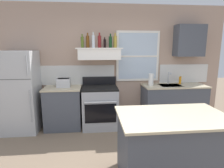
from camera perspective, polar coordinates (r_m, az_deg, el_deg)
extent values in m
cube|color=tan|center=(4.39, -0.72, 5.81)|extent=(5.40, 0.06, 2.70)
cube|color=silver|center=(4.42, -15.68, 2.56)|extent=(2.50, 0.02, 0.44)
cube|color=silver|center=(4.88, 20.94, 3.01)|extent=(1.20, 0.02, 0.44)
cube|color=white|center=(4.43, 7.82, 8.35)|extent=(1.00, 0.04, 1.15)
cube|color=silver|center=(4.42, 7.87, 8.34)|extent=(0.90, 0.01, 1.05)
cube|color=white|center=(4.41, 7.88, 8.34)|extent=(0.90, 0.02, 0.04)
cube|color=#B7BABC|center=(4.34, -26.07, -2.16)|extent=(0.70, 0.68, 1.69)
cube|color=#333333|center=(3.97, -28.12, 1.21)|extent=(0.69, 0.00, 0.01)
cylinder|color=#A5A8AD|center=(3.95, -23.53, -6.24)|extent=(0.02, 0.02, 0.64)
cylinder|color=#A5A8AD|center=(3.81, -24.45, 5.15)|extent=(0.02, 0.02, 0.37)
cube|color=#474C56|center=(4.29, -14.52, -7.14)|extent=(0.76, 0.60, 0.88)
cube|color=#C6B793|center=(4.17, -14.82, -1.18)|extent=(0.79, 0.63, 0.03)
cube|color=silver|center=(4.17, -14.49, 0.37)|extent=(0.28, 0.20, 0.19)
cube|color=black|center=(4.15, -14.55, 1.58)|extent=(0.24, 0.16, 0.01)
cube|color=black|center=(4.18, -16.48, 0.80)|extent=(0.02, 0.03, 0.02)
cube|color=#9EA0A5|center=(4.20, -3.66, -7.24)|extent=(0.76, 0.64, 0.87)
cube|color=black|center=(4.08, -3.74, -1.17)|extent=(0.76, 0.64, 0.04)
cube|color=black|center=(4.34, -3.90, 1.06)|extent=(0.76, 0.06, 0.18)
cube|color=black|center=(3.90, -3.47, -8.95)|extent=(0.65, 0.01, 0.40)
cylinder|color=silver|center=(3.79, -3.49, -5.58)|extent=(0.65, 0.03, 0.03)
cube|color=white|center=(4.09, -3.92, 9.04)|extent=(0.88, 0.48, 0.22)
cube|color=#262628|center=(3.87, -3.79, 7.74)|extent=(0.75, 0.02, 0.04)
cube|color=white|center=(4.09, -3.94, 10.76)|extent=(0.96, 0.52, 0.02)
cylinder|color=#4C601E|center=(4.07, -9.01, 12.40)|extent=(0.06, 0.06, 0.22)
cylinder|color=#4C601E|center=(4.07, -9.07, 14.36)|extent=(0.03, 0.03, 0.06)
cylinder|color=brown|center=(4.12, -7.38, 12.59)|extent=(0.07, 0.07, 0.25)
cylinder|color=brown|center=(4.13, -7.44, 14.74)|extent=(0.03, 0.03, 0.06)
cylinder|color=silver|center=(4.04, -5.69, 12.72)|extent=(0.06, 0.06, 0.26)
cylinder|color=silver|center=(4.05, -5.73, 14.98)|extent=(0.03, 0.03, 0.06)
cylinder|color=maroon|center=(4.07, -3.82, 12.69)|extent=(0.07, 0.07, 0.25)
cylinder|color=maroon|center=(4.08, -3.85, 14.88)|extent=(0.03, 0.03, 0.06)
cylinder|color=black|center=(4.13, -2.23, 12.18)|extent=(0.06, 0.06, 0.18)
cylinder|color=black|center=(4.14, -2.24, 13.71)|extent=(0.02, 0.02, 0.04)
cylinder|color=#143819|center=(4.08, -0.49, 12.59)|extent=(0.07, 0.07, 0.23)
cylinder|color=#143819|center=(4.09, -0.50, 14.63)|extent=(0.03, 0.03, 0.06)
cylinder|color=#B29333|center=(4.17, 0.94, 12.65)|extent=(0.08, 0.08, 0.25)
cylinder|color=#B29333|center=(4.18, 0.95, 14.76)|extent=(0.03, 0.03, 0.06)
cube|color=#474C56|center=(4.62, 18.03, -6.01)|extent=(1.40, 0.60, 0.88)
cube|color=#C6B793|center=(4.51, 18.38, -0.47)|extent=(1.43, 0.63, 0.03)
cube|color=#B7BABC|center=(4.45, 17.31, -0.44)|extent=(0.48, 0.36, 0.01)
cylinder|color=silver|center=(4.55, 16.74, 1.71)|extent=(0.03, 0.03, 0.28)
cylinder|color=silver|center=(4.46, 17.21, 3.07)|extent=(0.02, 0.16, 0.02)
cylinder|color=white|center=(4.29, 11.77, 1.33)|extent=(0.11, 0.11, 0.27)
cylinder|color=orange|center=(4.65, 19.98, 1.09)|extent=(0.06, 0.06, 0.18)
cube|color=#474C56|center=(2.73, 17.53, -18.30)|extent=(1.32, 0.82, 0.88)
cube|color=#C6B793|center=(2.54, 18.13, -9.30)|extent=(1.40, 0.90, 0.03)
cube|color=#474C56|center=(4.71, 22.42, 12.05)|extent=(0.64, 0.32, 0.70)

